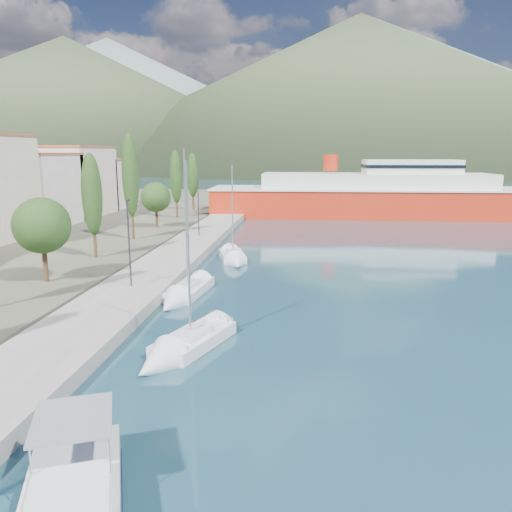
# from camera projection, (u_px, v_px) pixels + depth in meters

# --- Properties ---
(ground) EXTENTS (1400.00, 1400.00, 0.00)m
(ground) POSITION_uv_depth(u_px,v_px,m) (297.00, 190.00, 135.82)
(ground) COLOR #1D4150
(quay) EXTENTS (5.00, 88.00, 0.80)m
(quay) POSITION_uv_depth(u_px,v_px,m) (171.00, 261.00, 45.12)
(quay) COLOR gray
(quay) RESTS_ON ground
(hills_far) EXTENTS (1480.00, 900.00, 180.00)m
(hills_far) POSITION_uv_depth(u_px,v_px,m) (425.00, 95.00, 591.53)
(hills_far) COLOR slate
(hills_far) RESTS_ON ground
(hills_near) EXTENTS (1010.00, 520.00, 115.00)m
(hills_near) POSITION_uv_depth(u_px,v_px,m) (442.00, 98.00, 361.65)
(hills_near) COLOR #3A4A2D
(hills_near) RESTS_ON ground
(tree_row) EXTENTS (4.05, 65.30, 11.35)m
(tree_row) POSITION_uv_depth(u_px,v_px,m) (112.00, 195.00, 48.33)
(tree_row) COLOR #47301E
(tree_row) RESTS_ON land_strip
(lamp_posts) EXTENTS (0.15, 48.22, 6.06)m
(lamp_posts) POSITION_uv_depth(u_px,v_px,m) (123.00, 243.00, 33.20)
(lamp_posts) COLOR #2D2D33
(lamp_posts) RESTS_ON quay
(sailboat_near) EXTENTS (4.50, 7.60, 10.48)m
(sailboat_near) POSITION_uv_depth(u_px,v_px,m) (175.00, 352.00, 24.70)
(sailboat_near) COLOR silver
(sailboat_near) RESTS_ON ground
(sailboat_mid) EXTENTS (2.85, 7.88, 11.10)m
(sailboat_mid) POSITION_uv_depth(u_px,v_px,m) (180.00, 297.00, 34.26)
(sailboat_mid) COLOR silver
(sailboat_mid) RESTS_ON ground
(sailboat_far) EXTENTS (3.79, 6.93, 9.72)m
(sailboat_far) POSITION_uv_depth(u_px,v_px,m) (235.00, 260.00, 45.95)
(sailboat_far) COLOR silver
(sailboat_far) RESTS_ON ground
(ferry) EXTENTS (51.85, 12.17, 10.25)m
(ferry) POSITION_uv_depth(u_px,v_px,m) (376.00, 197.00, 78.86)
(ferry) COLOR red
(ferry) RESTS_ON ground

